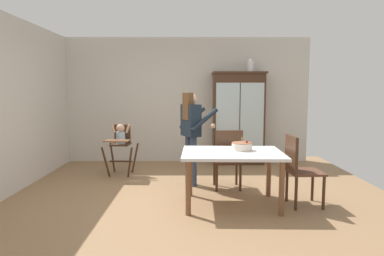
{
  "coord_description": "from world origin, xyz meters",
  "views": [
    {
      "loc": [
        0.08,
        -4.92,
        1.57
      ],
      "look_at": [
        0.11,
        0.7,
        0.95
      ],
      "focal_mm": 32.14,
      "sensor_mm": 36.0,
      "label": 1
    }
  ],
  "objects_px": {
    "china_cabinet": "(238,118)",
    "dining_table": "(232,159)",
    "ceramic_vase": "(250,66)",
    "adult_person": "(191,127)",
    "birthday_cake": "(242,146)",
    "high_chair_with_toddler": "(121,140)",
    "dining_chair_far_side": "(228,155)",
    "dining_chair_right_end": "(298,165)"
  },
  "relations": [
    {
      "from": "adult_person",
      "to": "dining_table",
      "type": "height_order",
      "value": "adult_person"
    },
    {
      "from": "adult_person",
      "to": "birthday_cake",
      "type": "distance_m",
      "value": 1.15
    },
    {
      "from": "dining_table",
      "to": "adult_person",
      "type": "bearing_deg",
      "value": 118.64
    },
    {
      "from": "high_chair_with_toddler",
      "to": "birthday_cake",
      "type": "distance_m",
      "value": 2.57
    },
    {
      "from": "adult_person",
      "to": "high_chair_with_toddler",
      "type": "bearing_deg",
      "value": 33.63
    },
    {
      "from": "high_chair_with_toddler",
      "to": "dining_chair_right_end",
      "type": "distance_m",
      "value": 3.26
    },
    {
      "from": "dining_table",
      "to": "dining_chair_right_end",
      "type": "relative_size",
      "value": 1.43
    },
    {
      "from": "high_chair_with_toddler",
      "to": "dining_chair_right_end",
      "type": "relative_size",
      "value": 0.99
    },
    {
      "from": "high_chair_with_toddler",
      "to": "birthday_cake",
      "type": "xyz_separation_m",
      "value": [
        2.01,
        -1.6,
        0.14
      ]
    },
    {
      "from": "birthday_cake",
      "to": "high_chair_with_toddler",
      "type": "bearing_deg",
      "value": 141.46
    },
    {
      "from": "china_cabinet",
      "to": "dining_chair_right_end",
      "type": "distance_m",
      "value": 2.8
    },
    {
      "from": "dining_table",
      "to": "high_chair_with_toddler",
      "type": "bearing_deg",
      "value": 137.4
    },
    {
      "from": "dining_table",
      "to": "birthday_cake",
      "type": "height_order",
      "value": "birthday_cake"
    },
    {
      "from": "dining_chair_right_end",
      "to": "ceramic_vase",
      "type": "bearing_deg",
      "value": 1.44
    },
    {
      "from": "ceramic_vase",
      "to": "high_chair_with_toddler",
      "type": "relative_size",
      "value": 0.28
    },
    {
      "from": "dining_chair_far_side",
      "to": "high_chair_with_toddler",
      "type": "bearing_deg",
      "value": -29.5
    },
    {
      "from": "dining_chair_far_side",
      "to": "ceramic_vase",
      "type": "bearing_deg",
      "value": -110.26
    },
    {
      "from": "china_cabinet",
      "to": "ceramic_vase",
      "type": "bearing_deg",
      "value": 0.9
    },
    {
      "from": "dining_chair_far_side",
      "to": "dining_chair_right_end",
      "type": "xyz_separation_m",
      "value": [
        0.87,
        -0.74,
        0.0
      ]
    },
    {
      "from": "high_chair_with_toddler",
      "to": "dining_table",
      "type": "bearing_deg",
      "value": -39.51
    },
    {
      "from": "adult_person",
      "to": "dining_chair_right_end",
      "type": "height_order",
      "value": "adult_person"
    },
    {
      "from": "adult_person",
      "to": "dining_table",
      "type": "relative_size",
      "value": 1.11
    },
    {
      "from": "china_cabinet",
      "to": "adult_person",
      "type": "relative_size",
      "value": 1.28
    },
    {
      "from": "ceramic_vase",
      "to": "dining_table",
      "type": "xyz_separation_m",
      "value": [
        -0.7,
        -2.7,
        -1.43
      ]
    },
    {
      "from": "adult_person",
      "to": "dining_chair_right_end",
      "type": "xyz_separation_m",
      "value": [
        1.44,
        -1.04,
        -0.41
      ]
    },
    {
      "from": "china_cabinet",
      "to": "birthday_cake",
      "type": "height_order",
      "value": "china_cabinet"
    },
    {
      "from": "dining_chair_far_side",
      "to": "dining_chair_right_end",
      "type": "bearing_deg",
      "value": 137.73
    },
    {
      "from": "ceramic_vase",
      "to": "china_cabinet",
      "type": "bearing_deg",
      "value": -179.1
    },
    {
      "from": "birthday_cake",
      "to": "dining_chair_right_end",
      "type": "distance_m",
      "value": 0.79
    },
    {
      "from": "high_chair_with_toddler",
      "to": "dining_chair_right_end",
      "type": "height_order",
      "value": "dining_chair_right_end"
    },
    {
      "from": "high_chair_with_toddler",
      "to": "dining_table",
      "type": "height_order",
      "value": "high_chair_with_toddler"
    },
    {
      "from": "high_chair_with_toddler",
      "to": "adult_person",
      "type": "height_order",
      "value": "adult_person"
    },
    {
      "from": "ceramic_vase",
      "to": "adult_person",
      "type": "height_order",
      "value": "ceramic_vase"
    },
    {
      "from": "ceramic_vase",
      "to": "dining_chair_right_end",
      "type": "relative_size",
      "value": 0.28
    },
    {
      "from": "china_cabinet",
      "to": "dining_table",
      "type": "xyz_separation_m",
      "value": [
        -0.46,
        -2.7,
        -0.34
      ]
    },
    {
      "from": "china_cabinet",
      "to": "dining_table",
      "type": "bearing_deg",
      "value": -99.63
    },
    {
      "from": "china_cabinet",
      "to": "dining_chair_right_end",
      "type": "height_order",
      "value": "china_cabinet"
    },
    {
      "from": "ceramic_vase",
      "to": "dining_table",
      "type": "bearing_deg",
      "value": -104.44
    },
    {
      "from": "ceramic_vase",
      "to": "high_chair_with_toddler",
      "type": "xyz_separation_m",
      "value": [
        -2.55,
        -0.99,
        -1.42
      ]
    },
    {
      "from": "china_cabinet",
      "to": "dining_chair_far_side",
      "type": "distance_m",
      "value": 2.08
    },
    {
      "from": "adult_person",
      "to": "dining_chair_far_side",
      "type": "bearing_deg",
      "value": -145.44
    },
    {
      "from": "dining_table",
      "to": "birthday_cake",
      "type": "bearing_deg",
      "value": 37.11
    }
  ]
}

